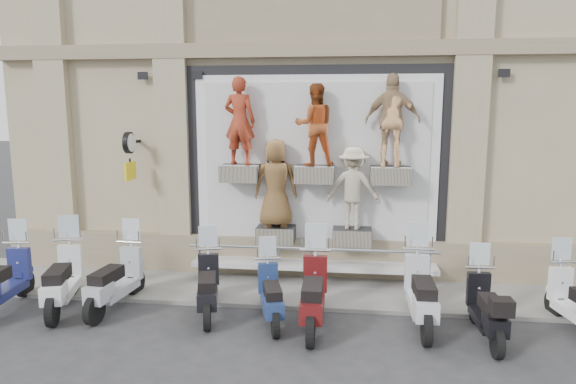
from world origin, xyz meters
name	(u,v)px	position (x,y,z in m)	size (l,w,h in m)	color
ground	(302,335)	(0.00, 0.00, 0.00)	(90.00, 90.00, 0.00)	#2F2F32
sidewalk	(312,288)	(0.00, 2.10, 0.04)	(16.00, 2.20, 0.08)	gray
building	(326,23)	(0.00, 7.00, 6.00)	(14.00, 8.60, 12.00)	tan
shop_vitrine	(319,168)	(0.08, 2.74, 2.44)	(5.60, 0.83, 4.30)	black
guard_rail	(311,270)	(0.00, 2.00, 0.47)	(5.06, 0.10, 0.93)	#9EA0A5
clock_sign_bracket	(130,150)	(-3.90, 2.47, 2.80)	(0.10, 0.80, 1.02)	black
scooter_a	(1,269)	(-5.51, 0.37, 0.79)	(0.57, 1.95, 1.58)	navy
scooter_b	(62,267)	(-4.45, 0.55, 0.82)	(0.59, 2.02, 1.64)	white
scooter_c	(115,268)	(-3.50, 0.69, 0.79)	(0.57, 1.95, 1.58)	#9EA3AB
scooter_d	(208,275)	(-1.75, 0.65, 0.75)	(0.54, 1.84, 1.49)	black
scooter_e	(271,284)	(-0.58, 0.46, 0.69)	(0.50, 1.71, 1.39)	navy
scooter_f	(313,280)	(0.16, 0.33, 0.83)	(0.59, 2.03, 1.65)	#500D0F
scooter_g	(422,279)	(1.96, 0.61, 0.83)	(0.60, 2.04, 1.66)	silver
scooter_h	(487,296)	(2.93, 0.22, 0.72)	(0.52, 1.78, 1.44)	black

